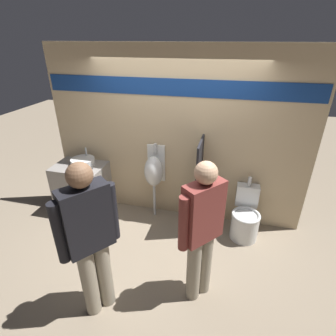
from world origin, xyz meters
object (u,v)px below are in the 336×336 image
at_px(cell_phone, 89,170).
at_px(person_with_lanyard, 90,237).
at_px(sink_basin, 83,162).
at_px(toilet, 245,219).
at_px(person_in_vest, 202,229).
at_px(urinal_near_counter, 154,171).

bearing_deg(cell_phone, person_with_lanyard, -59.85).
xyz_separation_m(sink_basin, toilet, (2.68, -0.09, -0.61)).
height_order(cell_phone, person_with_lanyard, person_with_lanyard).
bearing_deg(sink_basin, toilet, -2.00).
bearing_deg(person_in_vest, toilet, 16.17).
distance_m(sink_basin, urinal_near_counter, 1.21).
relative_size(cell_phone, toilet, 0.16).
xyz_separation_m(toilet, person_with_lanyard, (-1.58, -1.63, 0.70)).
xyz_separation_m(sink_basin, person_in_vest, (2.14, -1.28, 0.05)).
relative_size(sink_basin, person_in_vest, 0.22).
xyz_separation_m(cell_phone, urinal_near_counter, (1.00, 0.25, -0.02)).
bearing_deg(toilet, person_in_vest, -114.26).
xyz_separation_m(person_in_vest, person_with_lanyard, (-1.04, -0.44, 0.04)).
bearing_deg(person_with_lanyard, urinal_near_counter, 34.45).
bearing_deg(urinal_near_counter, person_with_lanyard, -93.34).
distance_m(toilet, person_with_lanyard, 2.38).
relative_size(cell_phone, person_in_vest, 0.08).
relative_size(toilet, person_with_lanyard, 0.50).
relative_size(toilet, person_in_vest, 0.52).
height_order(sink_basin, person_in_vest, person_in_vest).
height_order(sink_basin, urinal_near_counter, urinal_near_counter).
height_order(cell_phone, person_in_vest, person_in_vest).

